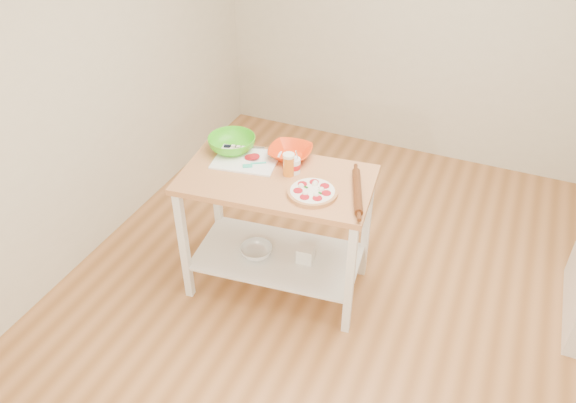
{
  "coord_description": "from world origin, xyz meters",
  "views": [
    {
      "loc": [
        0.63,
        -2.54,
        2.81
      ],
      "look_at": [
        -0.46,
        -0.02,
        0.8
      ],
      "focal_mm": 35.0,
      "sensor_mm": 36.0,
      "label": 1
    }
  ],
  "objects_px": {
    "rolling_pin": "(357,191)",
    "yogurt_tub": "(294,166)",
    "cutting_board": "(246,159)",
    "green_bowl": "(232,144)",
    "prep_island": "(277,210)",
    "beer_pint": "(289,164)",
    "spatula": "(253,164)",
    "shelf_glass_bowl": "(256,251)",
    "pizza": "(313,192)",
    "shelf_bin": "(306,254)",
    "orange_bowl": "(290,153)",
    "knife": "(239,147)"
  },
  "relations": [
    {
      "from": "beer_pint",
      "to": "rolling_pin",
      "type": "distance_m",
      "value": 0.46
    },
    {
      "from": "cutting_board",
      "to": "rolling_pin",
      "type": "distance_m",
      "value": 0.78
    },
    {
      "from": "orange_bowl",
      "to": "shelf_bin",
      "type": "distance_m",
      "value": 0.69
    },
    {
      "from": "prep_island",
      "to": "spatula",
      "type": "relative_size",
      "value": 9.67
    },
    {
      "from": "orange_bowl",
      "to": "shelf_bin",
      "type": "relative_size",
      "value": 2.53
    },
    {
      "from": "yogurt_tub",
      "to": "rolling_pin",
      "type": "height_order",
      "value": "yogurt_tub"
    },
    {
      "from": "cutting_board",
      "to": "orange_bowl",
      "type": "xyz_separation_m",
      "value": [
        0.25,
        0.15,
        0.03
      ]
    },
    {
      "from": "shelf_glass_bowl",
      "to": "knife",
      "type": "bearing_deg",
      "value": 132.13
    },
    {
      "from": "prep_island",
      "to": "orange_bowl",
      "type": "height_order",
      "value": "orange_bowl"
    },
    {
      "from": "cutting_board",
      "to": "rolling_pin",
      "type": "height_order",
      "value": "rolling_pin"
    },
    {
      "from": "cutting_board",
      "to": "rolling_pin",
      "type": "relative_size",
      "value": 1.04
    },
    {
      "from": "prep_island",
      "to": "green_bowl",
      "type": "bearing_deg",
      "value": 156.1
    },
    {
      "from": "orange_bowl",
      "to": "rolling_pin",
      "type": "xyz_separation_m",
      "value": [
        0.53,
        -0.23,
        -0.01
      ]
    },
    {
      "from": "beer_pint",
      "to": "shelf_bin",
      "type": "bearing_deg",
      "value": -9.48
    },
    {
      "from": "yogurt_tub",
      "to": "shelf_bin",
      "type": "xyz_separation_m",
      "value": [
        0.11,
        -0.06,
        -0.63
      ]
    },
    {
      "from": "spatula",
      "to": "orange_bowl",
      "type": "bearing_deg",
      "value": 19.16
    },
    {
      "from": "spatula",
      "to": "orange_bowl",
      "type": "height_order",
      "value": "orange_bowl"
    },
    {
      "from": "beer_pint",
      "to": "yogurt_tub",
      "type": "relative_size",
      "value": 0.84
    },
    {
      "from": "pizza",
      "to": "spatula",
      "type": "relative_size",
      "value": 2.31
    },
    {
      "from": "cutting_board",
      "to": "spatula",
      "type": "height_order",
      "value": "cutting_board"
    },
    {
      "from": "shelf_bin",
      "to": "green_bowl",
      "type": "bearing_deg",
      "value": 166.32
    },
    {
      "from": "rolling_pin",
      "to": "shelf_glass_bowl",
      "type": "bearing_deg",
      "value": -173.85
    },
    {
      "from": "pizza",
      "to": "beer_pint",
      "type": "relative_size",
      "value": 2.05
    },
    {
      "from": "rolling_pin",
      "to": "shelf_bin",
      "type": "bearing_deg",
      "value": 176.93
    },
    {
      "from": "prep_island",
      "to": "beer_pint",
      "type": "xyz_separation_m",
      "value": [
        0.06,
        0.06,
        0.32
      ]
    },
    {
      "from": "pizza",
      "to": "spatula",
      "type": "bearing_deg",
      "value": 163.86
    },
    {
      "from": "green_bowl",
      "to": "shelf_glass_bowl",
      "type": "distance_m",
      "value": 0.74
    },
    {
      "from": "spatula",
      "to": "rolling_pin",
      "type": "xyz_separation_m",
      "value": [
        0.69,
        -0.04,
        0.01
      ]
    },
    {
      "from": "knife",
      "to": "rolling_pin",
      "type": "distance_m",
      "value": 0.9
    },
    {
      "from": "spatula",
      "to": "beer_pint",
      "type": "distance_m",
      "value": 0.25
    },
    {
      "from": "pizza",
      "to": "rolling_pin",
      "type": "height_order",
      "value": "rolling_pin"
    },
    {
      "from": "beer_pint",
      "to": "knife",
      "type": "bearing_deg",
      "value": 160.62
    },
    {
      "from": "shelf_glass_bowl",
      "to": "shelf_bin",
      "type": "xyz_separation_m",
      "value": [
        0.32,
        0.09,
        0.02
      ]
    },
    {
      "from": "pizza",
      "to": "cutting_board",
      "type": "bearing_deg",
      "value": 161.3
    },
    {
      "from": "spatula",
      "to": "shelf_glass_bowl",
      "type": "xyz_separation_m",
      "value": [
        0.05,
        -0.1,
        -0.62
      ]
    },
    {
      "from": "shelf_bin",
      "to": "pizza",
      "type": "bearing_deg",
      "value": -55.69
    },
    {
      "from": "prep_island",
      "to": "beer_pint",
      "type": "distance_m",
      "value": 0.33
    },
    {
      "from": "orange_bowl",
      "to": "shelf_glass_bowl",
      "type": "xyz_separation_m",
      "value": [
        -0.12,
        -0.3,
        -0.64
      ]
    },
    {
      "from": "green_bowl",
      "to": "beer_pint",
      "type": "xyz_separation_m",
      "value": [
        0.46,
        -0.12,
        0.03
      ]
    },
    {
      "from": "cutting_board",
      "to": "shelf_bin",
      "type": "xyz_separation_m",
      "value": [
        0.45,
        -0.07,
        -0.59
      ]
    },
    {
      "from": "yogurt_tub",
      "to": "shelf_glass_bowl",
      "type": "height_order",
      "value": "yogurt_tub"
    },
    {
      "from": "prep_island",
      "to": "yogurt_tub",
      "type": "height_order",
      "value": "yogurt_tub"
    },
    {
      "from": "prep_island",
      "to": "rolling_pin",
      "type": "bearing_deg",
      "value": 1.83
    },
    {
      "from": "beer_pint",
      "to": "shelf_glass_bowl",
      "type": "distance_m",
      "value": 0.71
    },
    {
      "from": "orange_bowl",
      "to": "shelf_bin",
      "type": "height_order",
      "value": "orange_bowl"
    },
    {
      "from": "knife",
      "to": "shelf_glass_bowl",
      "type": "distance_m",
      "value": 0.71
    },
    {
      "from": "cutting_board",
      "to": "green_bowl",
      "type": "bearing_deg",
      "value": 141.55
    },
    {
      "from": "rolling_pin",
      "to": "yogurt_tub",
      "type": "bearing_deg",
      "value": 170.01
    },
    {
      "from": "green_bowl",
      "to": "cutting_board",
      "type": "bearing_deg",
      "value": -29.03
    },
    {
      "from": "prep_island",
      "to": "beer_pint",
      "type": "height_order",
      "value": "beer_pint"
    }
  ]
}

